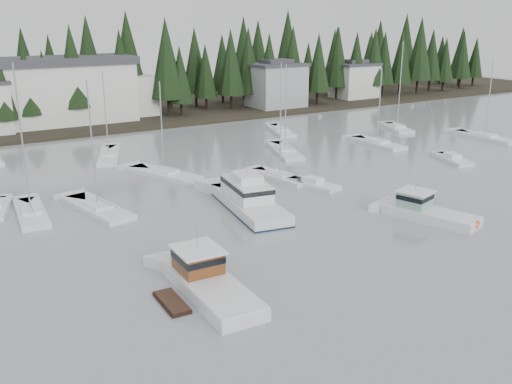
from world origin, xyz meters
TOP-DOWN VIEW (x-y plane):
  - ground at (0.00, 0.00)m, footprint 260.00×260.00m
  - far_shore_land at (0.00, 97.00)m, footprint 240.00×54.00m
  - conifer_treeline at (0.00, 86.00)m, footprint 200.00×22.00m
  - house_east_a at (36.00, 78.00)m, footprint 10.60×8.48m
  - house_east_b at (58.00, 80.00)m, footprint 9.54×7.42m
  - harbor_inn at (-2.96, 82.34)m, footprint 29.50×11.50m
  - lobster_boat_brown at (-11.93, 14.51)m, footprint 5.40×10.19m
  - cabin_cruiser_center at (-0.56, 27.91)m, footprint 5.88×12.87m
  - lobster_boat_teal at (11.88, 16.83)m, footprint 5.26×8.99m
  - sailboat_0 at (30.04, 42.64)m, footprint 2.99×9.61m
  - sailboat_1 at (23.38, 57.74)m, footprint 5.74×10.43m
  - sailboat_2 at (-5.39, 55.66)m, footprint 6.19×11.11m
  - sailboat_3 at (40.98, 49.61)m, footprint 5.62×8.61m
  - sailboat_5 at (7.96, 35.11)m, footprint 3.53×8.59m
  - sailboat_6 at (-2.80, 43.33)m, footprint 6.20×10.52m
  - sailboat_7 at (47.03, 37.33)m, footprint 3.16×10.54m
  - sailboat_10 at (15.89, 45.61)m, footprint 6.14×10.94m
  - sailboat_11 at (-13.13, 35.05)m, footprint 4.57×10.26m
  - sailboat_12 at (-18.84, 36.89)m, footprint 3.26×9.15m
  - runabout_1 at (9.30, 30.63)m, footprint 3.68×6.70m
  - runabout_2 at (31.45, 30.29)m, footprint 4.25×7.00m

SIDE VIEW (x-z plane):
  - ground at x=0.00m, z-range 0.00..0.00m
  - far_shore_land at x=0.00m, z-range -0.50..0.50m
  - conifer_treeline at x=0.00m, z-range -10.00..10.00m
  - sailboat_6 at x=-2.80m, z-range -5.67..5.77m
  - sailboat_0 at x=30.04m, z-range -5.70..5.81m
  - sailboat_2 at x=-5.39m, z-range -5.78..5.89m
  - sailboat_1 at x=23.38m, z-range -5.70..5.81m
  - sailboat_7 at x=47.03m, z-range -6.06..6.17m
  - sailboat_10 at x=15.89m, z-range -6.13..6.25m
  - sailboat_11 at x=-13.13m, z-range -6.42..6.54m
  - sailboat_5 at x=7.96m, z-range -6.11..6.26m
  - sailboat_12 at x=-18.84m, z-range -7.18..7.36m
  - sailboat_3 at x=40.98m, z-range -7.20..7.38m
  - runabout_1 at x=9.30m, z-range -0.58..0.84m
  - runabout_2 at x=31.45m, z-range -0.58..0.84m
  - lobster_boat_teal at x=11.88m, z-range -1.80..2.93m
  - lobster_boat_brown at x=-11.93m, z-range -1.92..3.06m
  - cabin_cruiser_center at x=-0.56m, z-range -1.86..3.46m
  - house_east_b at x=58.00m, z-range 0.28..8.53m
  - house_east_a at x=36.00m, z-range 0.28..9.53m
  - harbor_inn at x=-2.96m, z-range 0.33..11.23m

